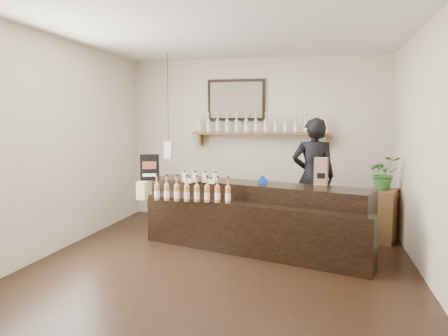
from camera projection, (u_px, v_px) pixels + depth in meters
ground at (225, 260)px, 5.38m from camera, size 5.00×5.00×0.00m
room_shell at (225, 121)px, 5.21m from camera, size 5.00×5.00×5.00m
back_wall_decor at (247, 119)px, 7.54m from camera, size 2.66×0.96×1.69m
counter at (252, 218)px, 5.85m from camera, size 3.15×1.78×1.02m
promo_sign at (150, 167)px, 6.13m from camera, size 0.26×0.11×0.37m
paper_bag at (321, 171)px, 5.69m from camera, size 0.18×0.15×0.36m
tape_dispenser at (263, 180)px, 5.85m from camera, size 0.13×0.06×0.11m
side_cabinet at (382, 215)px, 6.23m from camera, size 0.52×0.60×0.74m
potted_plant at (384, 173)px, 6.17m from camera, size 0.50×0.45×0.47m
shopkeeper at (313, 169)px, 6.56m from camera, size 0.78×0.57×1.99m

